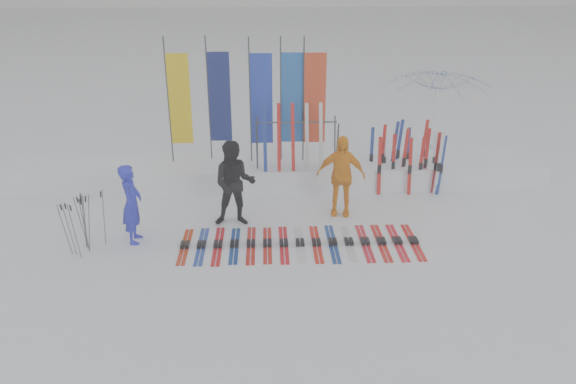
{
  "coord_description": "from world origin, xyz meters",
  "views": [
    {
      "loc": [
        -0.25,
        -9.29,
        5.61
      ],
      "look_at": [
        0.2,
        1.6,
        1.0
      ],
      "focal_mm": 35.0,
      "sensor_mm": 36.0,
      "label": 1
    }
  ],
  "objects_px": {
    "person_blue": "(132,204)",
    "tent_canopy": "(435,115)",
    "ski_rack": "(297,138)",
    "person_yellow": "(341,176)",
    "ski_row": "(301,243)",
    "person_black": "(235,184)"
  },
  "relations": [
    {
      "from": "person_blue",
      "to": "person_black",
      "type": "distance_m",
      "value": 2.23
    },
    {
      "from": "person_yellow",
      "to": "tent_canopy",
      "type": "xyz_separation_m",
      "value": [
        3.18,
        3.63,
        0.41
      ]
    },
    {
      "from": "person_black",
      "to": "person_yellow",
      "type": "xyz_separation_m",
      "value": [
        2.41,
        0.46,
        -0.02
      ]
    },
    {
      "from": "person_blue",
      "to": "tent_canopy",
      "type": "bearing_deg",
      "value": -59.88
    },
    {
      "from": "person_yellow",
      "to": "ski_row",
      "type": "bearing_deg",
      "value": -113.49
    },
    {
      "from": "tent_canopy",
      "to": "ski_row",
      "type": "bearing_deg",
      "value": -129.19
    },
    {
      "from": "ski_row",
      "to": "person_black",
      "type": "bearing_deg",
      "value": 143.04
    },
    {
      "from": "tent_canopy",
      "to": "ski_rack",
      "type": "bearing_deg",
      "value": -153.45
    },
    {
      "from": "person_black",
      "to": "person_yellow",
      "type": "height_order",
      "value": "person_black"
    },
    {
      "from": "tent_canopy",
      "to": "ski_rack",
      "type": "xyz_separation_m",
      "value": [
        -4.11,
        -2.05,
        0.02
      ]
    },
    {
      "from": "person_blue",
      "to": "ski_rack",
      "type": "bearing_deg",
      "value": -54.25
    },
    {
      "from": "tent_canopy",
      "to": "ski_rack",
      "type": "distance_m",
      "value": 4.59
    },
    {
      "from": "person_black",
      "to": "ski_row",
      "type": "relative_size",
      "value": 0.39
    },
    {
      "from": "person_blue",
      "to": "ski_rack",
      "type": "xyz_separation_m",
      "value": [
        3.58,
        2.77,
        0.52
      ]
    },
    {
      "from": "person_blue",
      "to": "ski_row",
      "type": "height_order",
      "value": "person_blue"
    },
    {
      "from": "person_yellow",
      "to": "tent_canopy",
      "type": "bearing_deg",
      "value": 58.94
    },
    {
      "from": "ski_rack",
      "to": "person_blue",
      "type": "bearing_deg",
      "value": -142.29
    },
    {
      "from": "person_blue",
      "to": "person_black",
      "type": "bearing_deg",
      "value": -72.63
    },
    {
      "from": "ski_row",
      "to": "ski_rack",
      "type": "bearing_deg",
      "value": 88.54
    },
    {
      "from": "person_black",
      "to": "tent_canopy",
      "type": "height_order",
      "value": "tent_canopy"
    },
    {
      "from": "person_blue",
      "to": "person_yellow",
      "type": "distance_m",
      "value": 4.66
    },
    {
      "from": "person_blue",
      "to": "ski_rack",
      "type": "height_order",
      "value": "ski_rack"
    }
  ]
}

